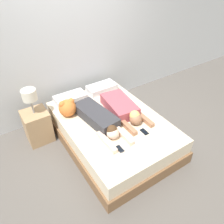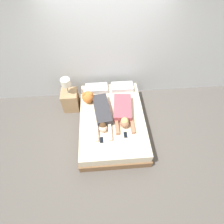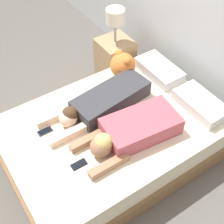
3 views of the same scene
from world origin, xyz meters
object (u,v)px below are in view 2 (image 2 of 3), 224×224
Objects in this scene: pillow_head_right at (122,87)px; cell_phone_right at (125,135)px; person_right at (123,111)px; cell_phone_left at (102,140)px; bed at (112,122)px; pillow_head_left at (97,88)px; nightstand at (70,99)px; plush_toy at (88,97)px; person_left at (102,114)px.

pillow_head_right reaches higher than cell_phone_right.
cell_phone_left is at bearing -128.53° from person_right.
pillow_head_right is 0.54× the size of person_right.
bed is 0.94m from pillow_head_right.
bed is at bearing 66.28° from cell_phone_left.
pillow_head_left reaches higher than bed.
nightstand is at bearing 135.64° from cell_phone_right.
plush_toy is 0.30× the size of nightstand.
nightstand is at bearing 144.59° from bed.
pillow_head_right is at bearing 69.19° from bed.
pillow_head_right reaches higher than cell_phone_left.
nightstand reaches higher than pillow_head_left.
cell_phone_left is at bearing -170.59° from cell_phone_right.
cell_phone_left reaches higher than bed.
pillow_head_left is 0.63m from pillow_head_right.
person_right reaches higher than person_left.
pillow_head_right is 3.94× the size of cell_phone_left.
person_right is 7.29× the size of cell_phone_left.
pillow_head_left is 3.94× the size of cell_phone_right.
person_right is at bearing -29.94° from plush_toy.
cell_phone_right is (-0.08, -1.33, -0.05)m from pillow_head_right.
person_right is at bearing 3.57° from person_left.
nightstand is (-0.67, -0.13, -0.18)m from pillow_head_left.
plush_toy is at bearing 127.66° from cell_phone_right.
pillow_head_right is (0.32, 0.84, 0.28)m from bed.
cell_phone_right is 0.14× the size of nightstand.
nightstand is (-0.78, 0.68, -0.21)m from person_left.
person_left is 1.16× the size of person_right.
person_right reaches higher than pillow_head_left.
cell_phone_right is 1.25m from plush_toy.
bed is at bearing 115.64° from cell_phone_right.
pillow_head_right is at bearing 57.12° from person_left.
nightstand is (-1.23, 0.66, -0.21)m from person_right.
pillow_head_right is at bearing 84.57° from person_right.
pillow_head_right is 1.52m from cell_phone_left.
nightstand reaches higher than cell_phone_left.
pillow_head_left is 0.47× the size of person_left.
person_right is at bearing -28.09° from nightstand.
cell_phone_left is at bearing -60.19° from nightstand.
cell_phone_left is (-0.25, -0.58, 0.23)m from bed.
pillow_head_left is 1.00× the size of pillow_head_right.
cell_phone_right is (0.45, -0.51, -0.08)m from person_left.
person_left is (-0.53, -0.82, 0.03)m from pillow_head_right.
pillow_head_left is 0.56× the size of nightstand.
cell_phone_right is (-0.00, -0.54, -0.08)m from person_right.
pillow_head_left is at bearing 60.29° from plush_toy.
plush_toy reaches higher than cell_phone_left.
plush_toy is (-0.31, 0.47, 0.06)m from person_left.
plush_toy is (-0.76, 0.44, 0.06)m from person_right.
nightstand is at bearing -174.15° from pillow_head_right.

